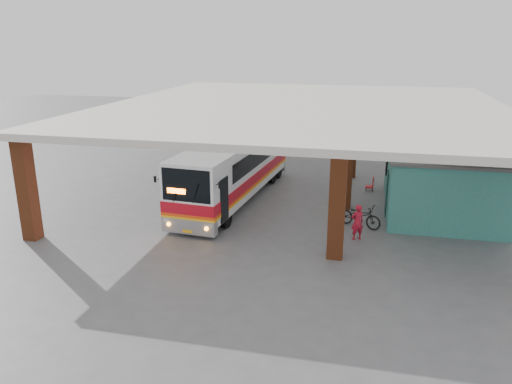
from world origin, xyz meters
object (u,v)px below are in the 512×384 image
Objects in this scene: coach_bus at (235,168)px; red_chair at (371,184)px; motorcycle at (360,216)px; pedestrian at (357,222)px.

coach_bus is 7.69m from red_chair.
motorcycle reaches higher than red_chair.
coach_bus is 14.66× the size of red_chair.
motorcycle is (6.48, -2.67, -1.15)m from coach_bus.
red_chair is at bearing 28.52° from coach_bus.
red_chair is (0.46, 5.72, -0.16)m from motorcycle.
pedestrian reaches higher than red_chair.
red_chair is (6.94, 3.04, -1.31)m from coach_bus.
pedestrian reaches higher than motorcycle.
red_chair is (0.52, 7.21, -0.39)m from pedestrian.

